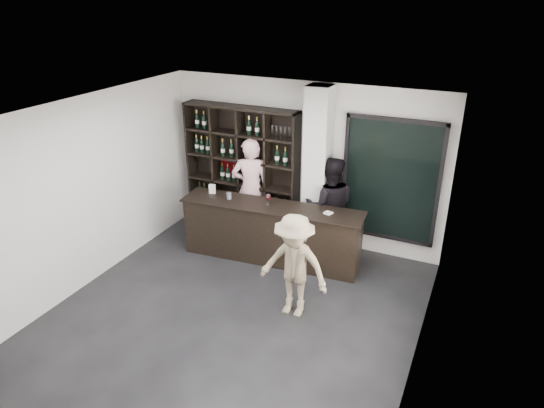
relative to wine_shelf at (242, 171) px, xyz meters
The scene contains 12 objects.
floor 3.06m from the wine_shelf, 65.85° to the right, with size 5.00×5.50×0.01m, color black.
wine_shelf is the anchor object (origin of this frame).
structural_column 1.52m from the wine_shelf, ahead, with size 0.40×0.40×2.90m, color silver.
glass_panel 2.71m from the wine_shelf, ahead, with size 1.60×0.08×2.10m.
tasting_counter 1.45m from the wine_shelf, 39.83° to the right, with size 3.08×0.64×1.01m.
taster_pink 0.40m from the wine_shelf, 31.42° to the right, with size 0.69×0.45×1.90m, color #FBC3C8.
taster_black 1.82m from the wine_shelf, ahead, with size 0.86×0.67×1.76m, color black.
customer 2.83m from the wine_shelf, 47.27° to the right, with size 1.00×0.58×1.55m, color #9D8A6D.
wine_glass 1.22m from the wine_shelf, 41.12° to the right, with size 0.09×0.09×0.22m, color white, non-canonical shape.
spit_cup 0.90m from the wine_shelf, 76.21° to the right, with size 0.08×0.08×0.11m, color #9EADBD.
napkin_stack 2.07m from the wine_shelf, 20.26° to the right, with size 0.12×0.12×0.02m, color white.
card_stand 0.79m from the wine_shelf, 103.12° to the right, with size 0.11×0.05×0.16m, color white.
Camera 1 is at (2.89, -4.85, 4.30)m, focal length 32.00 mm.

